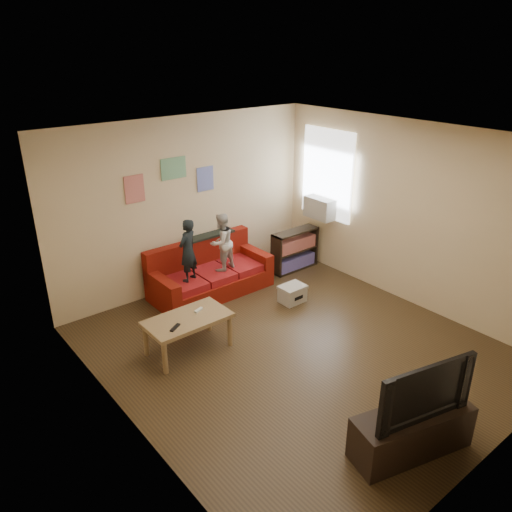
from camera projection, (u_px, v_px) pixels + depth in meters
room_shell at (298, 254)px, 5.94m from camera, size 4.52×5.02×2.72m
sofa at (209, 275)px, 7.88m from camera, size 1.89×0.87×0.83m
child_a at (188, 251)px, 7.26m from camera, size 0.41×0.35×0.95m
child_b at (221, 242)px, 7.62m from camera, size 0.50×0.42×0.91m
coffee_table at (188, 322)px, 6.30m from camera, size 1.07×0.59×0.48m
remote at (175, 327)px, 6.04m from camera, size 0.18×0.13×0.02m
game_controller at (199, 310)px, 6.42m from camera, size 0.14×0.08×0.03m
bookshelf at (295, 252)px, 8.64m from camera, size 0.88×0.27×0.71m
window at (327, 174)px, 8.29m from camera, size 0.04×1.08×1.48m
ac_unit at (320, 208)px, 8.44m from camera, size 0.28×0.55×0.35m
artwork_left at (134, 189)px, 7.06m from camera, size 0.30×0.01×0.40m
artwork_center at (174, 168)px, 7.36m from camera, size 0.42×0.01×0.32m
artwork_right at (205, 179)px, 7.77m from camera, size 0.30×0.01×0.38m
file_box at (292, 294)px, 7.60m from camera, size 0.39×0.30×0.27m
tv_stand at (411, 432)px, 4.80m from camera, size 1.27×0.71×0.45m
television at (419, 387)px, 4.58m from camera, size 1.06×0.38×0.61m
tissue at (286, 294)px, 7.78m from camera, size 0.14×0.14×0.11m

